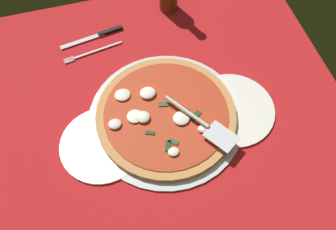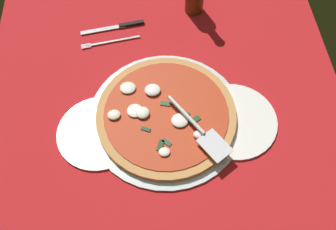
# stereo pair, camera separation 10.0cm
# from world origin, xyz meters

# --- Properties ---
(ground_plane) EXTENTS (1.02, 1.02, 0.01)m
(ground_plane) POSITION_xyz_m (0.00, 0.00, -0.00)
(ground_plane) COLOR red
(checker_pattern) EXTENTS (1.02, 1.02, 0.00)m
(checker_pattern) POSITION_xyz_m (0.00, -0.00, 0.00)
(checker_pattern) COLOR silver
(checker_pattern) RESTS_ON ground_plane
(pizza_pan) EXTENTS (0.42, 0.42, 0.01)m
(pizza_pan) POSITION_xyz_m (0.00, -0.00, 0.01)
(pizza_pan) COLOR silver
(pizza_pan) RESTS_ON ground_plane
(dinner_plate_left) EXTENTS (0.22, 0.22, 0.01)m
(dinner_plate_left) POSITION_xyz_m (-0.18, -0.03, 0.01)
(dinner_plate_left) COLOR white
(dinner_plate_left) RESTS_ON ground_plane
(dinner_plate_right) EXTENTS (0.24, 0.24, 0.01)m
(dinner_plate_right) POSITION_xyz_m (0.18, -0.03, 0.01)
(dinner_plate_right) COLOR white
(dinner_plate_right) RESTS_ON ground_plane
(pizza) EXTENTS (0.38, 0.38, 0.03)m
(pizza) POSITION_xyz_m (0.00, -0.00, 0.02)
(pizza) COLOR #CB8A4C
(pizza) RESTS_ON pizza_pan
(pizza_server) EXTENTS (0.15, 0.20, 0.01)m
(pizza_server) POSITION_xyz_m (0.08, -0.07, 0.05)
(pizza_server) COLOR silver
(pizza_server) RESTS_ON pizza
(place_setting_far) EXTENTS (0.20, 0.15, 0.01)m
(place_setting_far) POSITION_xyz_m (-0.14, 0.31, 0.00)
(place_setting_far) COLOR white
(place_setting_far) RESTS_ON ground_plane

